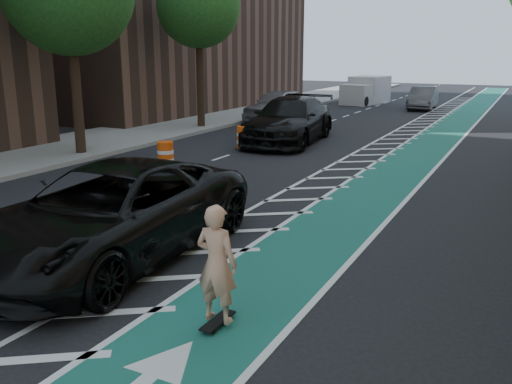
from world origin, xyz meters
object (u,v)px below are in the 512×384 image
Objects in this scene: skateboarder at (217,264)px; barrel_a at (166,156)px; suv_far at (289,120)px; suv_near at (112,213)px.

skateboarder is 1.87× the size of barrel_a.
skateboarder is at bearing -76.32° from suv_far.
suv_near is at bearing -60.72° from barrel_a.
suv_far is 6.92m from barrel_a.
skateboarder is 0.27× the size of suv_near.
skateboarder is at bearing -49.83° from barrel_a.
suv_near is 6.91× the size of barrel_a.
suv_far reaches higher than suv_near.
suv_far is at bearing 78.30° from barrel_a.
skateboarder is 10.67m from barrel_a.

